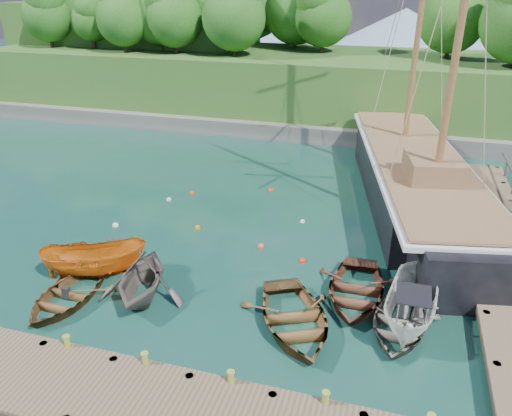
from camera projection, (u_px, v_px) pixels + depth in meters
The scene contains 23 objects.
ground at pixel (226, 298), 20.97m from camera, with size 160.00×160.00×0.00m, color #103A2C.
dock_east at pixel (501, 248), 23.92m from camera, with size 3.20×24.00×1.10m.
bollard_0 at pixel (71, 360), 17.57m from camera, with size 0.26×0.26×0.45m, color olive.
bollard_1 at pixel (147, 377), 16.79m from camera, with size 0.26×0.26×0.45m, color olive.
bollard_2 at pixel (231, 397), 16.02m from camera, with size 0.26×0.26×0.45m, color olive.
rowboat_0 at pixel (66, 303), 20.65m from camera, with size 3.05×4.28×0.89m, color brown.
rowboat_1 at pixel (143, 297), 21.03m from camera, with size 3.64×4.21×2.22m, color #5A524B.
rowboat_2 at pixel (294, 328), 19.17m from camera, with size 3.67×5.14×1.06m, color brown.
rowboat_3 at pixel (397, 331), 19.00m from camera, with size 3.02×4.22×0.88m, color #6D6658.
rowboat_4 at pixel (354, 297), 20.99m from camera, with size 3.50×4.90×1.02m, color #542F1E.
motorboat_orange at pixel (97, 275), 22.55m from camera, with size 1.76×4.67×1.80m, color #CA6211.
cabin_boat_white at pixel (409, 325), 19.32m from camera, with size 1.86×4.94×1.91m, color silver.
schooner at pixel (414, 182), 29.58m from camera, with size 9.47×28.79×21.54m.
mooring_buoy_0 at pixel (116, 226), 27.05m from camera, with size 0.34×0.34×0.34m, color white.
mooring_buoy_1 at pixel (198, 228), 26.78m from camera, with size 0.33×0.33×0.33m, color orange.
mooring_buoy_2 at pixel (261, 247), 24.93m from camera, with size 0.35×0.35×0.35m, color #E9431F.
mooring_buoy_3 at pixel (302, 222), 27.47m from camera, with size 0.28×0.28×0.28m, color silver.
mooring_buoy_4 at pixel (192, 194), 31.06m from camera, with size 0.31×0.31×0.31m, color #FA3D00.
mooring_buoy_5 at pixel (271, 191), 31.50m from camera, with size 0.34×0.34×0.34m, color red.
mooring_buoy_6 at pixel (169, 200), 30.17m from camera, with size 0.31×0.31×0.31m, color silver.
mooring_buoy_7 at pixel (302, 261), 23.66m from camera, with size 0.35×0.35×0.35m, color red.
headland at pixel (208, 52), 49.27m from camera, with size 51.00×19.31×12.90m.
distant_ridge at pixel (399, 33), 78.96m from camera, with size 117.00×40.00×10.00m.
Camera 1 is at (6.17, -16.38, 12.23)m, focal length 35.00 mm.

